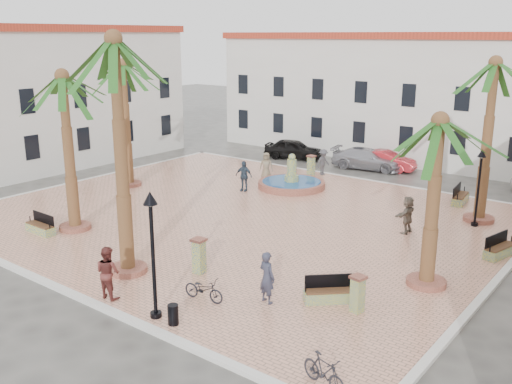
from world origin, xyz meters
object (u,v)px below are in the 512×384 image
car_black (294,149)px  pedestrian_north (323,162)px  palm_s (115,64)px  car_red (386,160)px  bollard_se (199,255)px  cyclist_b (108,272)px  palm_e (438,142)px  palm_ne (494,81)px  bench_ne (460,198)px  lamppost_e (480,174)px  pedestrian_fountain_a (266,166)px  pedestrian_east (407,215)px  pedestrian_fountain_b (244,176)px  palm_sw (63,94)px  cyclist_a (267,277)px  palm_nw (123,78)px  litter_bin (173,315)px  lamppost_s (152,233)px  bicycle_b (324,372)px  bollard_n (311,165)px  fountain (292,183)px  car_silver (367,159)px  bench_se (329,295)px  bollard_e (358,293)px  bench_s (41,228)px

car_black → pedestrian_north: bearing=-143.8°
palm_s → car_red: bearing=89.7°
bollard_se → cyclist_b: bearing=-106.6°
palm_e → palm_ne: 9.27m
car_black → bollard_se: bearing=-172.3°
palm_e → bench_ne: size_ratio=3.31×
lamppost_e → pedestrian_fountain_a: lamppost_e is taller
car_black → car_red: (7.34, 0.87, -0.08)m
lamppost_e → pedestrian_east: 4.18m
pedestrian_fountain_b → pedestrian_east: 11.00m
palm_sw → cyclist_a: (12.11, -0.60, -5.60)m
palm_sw → bollard_se: 10.24m
palm_nw → litter_bin: (15.04, -10.92, -6.34)m
palm_s → lamppost_s: palm_s is taller
cyclist_b → bicycle_b: bearing=176.9°
bollard_n → car_black: size_ratio=0.31×
pedestrian_east → palm_ne: bearing=154.1°
palm_ne → fountain: bearing=-178.0°
pedestrian_fountain_a → car_silver: (3.52, 7.43, -0.32)m
palm_nw → palm_s: palm_s is taller
bench_se → lamppost_s: size_ratio=0.39×
car_silver → palm_nw: bearing=135.9°
palm_ne → car_silver: (-10.16, 7.63, -6.46)m
lamppost_e → palm_s: bearing=-122.7°
bollard_e → palm_e: bearing=73.5°
palm_nw → cyclist_a: (16.51, -7.75, -5.74)m
bollard_e → pedestrian_fountain_a: bearing=136.3°
car_red → pedestrian_east: bearing=-157.3°
cyclist_a → pedestrian_north: bearing=-53.7°
palm_nw → palm_ne: 20.58m
car_red → palm_nw: bearing=137.0°
palm_s → bench_s: (-6.95, 0.51, -7.87)m
bench_se → litter_bin: bearing=-168.5°
bollard_n → bollard_e: bearing=-53.1°
cyclist_b → palm_s: bearing=-60.1°
bicycle_b → pedestrian_fountain_a: (-14.84, 17.33, 0.42)m
pedestrian_fountain_b → pedestrian_east: pedestrian_fountain_b is taller
palm_ne → palm_nw: bearing=-162.4°
pedestrian_fountain_a → car_black: (-2.64, 7.11, -0.29)m
fountain → lamppost_s: bearing=-70.7°
cyclist_b → pedestrian_east: (5.67, 13.16, -0.07)m
palm_ne → bollard_se: (-6.78, -13.53, -6.30)m
lamppost_e → palm_e: bearing=-84.8°
litter_bin → palm_sw: bearing=160.5°
bench_se → pedestrian_fountain_a: (-12.31, 12.79, 0.64)m
palm_s → car_silver: palm_s is taller
palm_sw → cyclist_b: bearing=-27.1°
palm_e → pedestrian_north: bearing=133.9°
bollard_n → car_red: size_ratio=0.33×
bench_s → cyclist_a: (12.94, 0.75, 0.69)m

